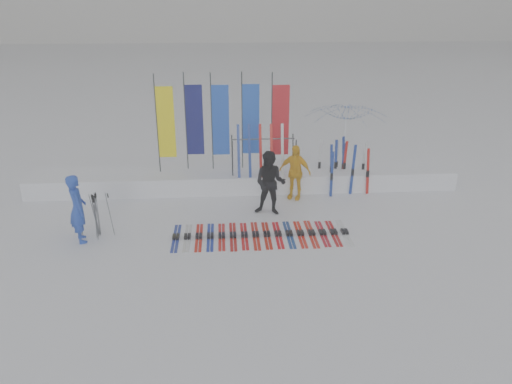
{
  "coord_description": "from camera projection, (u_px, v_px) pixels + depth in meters",
  "views": [
    {
      "loc": [
        -0.69,
        -11.12,
        6.03
      ],
      "look_at": [
        0.2,
        1.6,
        1.0
      ],
      "focal_mm": 35.0,
      "sensor_mm": 36.0,
      "label": 1
    }
  ],
  "objects": [
    {
      "name": "ski_row",
      "position": [
        261.0,
        235.0,
        13.43
      ],
      "size": [
        4.73,
        1.7,
        0.07
      ],
      "color": "navy",
      "rests_on": "ground"
    },
    {
      "name": "person_yellow",
      "position": [
        295.0,
        172.0,
        15.63
      ],
      "size": [
        1.11,
        0.83,
        1.75
      ],
      "primitive_type": "imported",
      "rotation": [
        0.0,
        0.0,
        -0.45
      ],
      "color": "yellow",
      "rests_on": "ground"
    },
    {
      "name": "tent_canopy",
      "position": [
        344.0,
        139.0,
        17.55
      ],
      "size": [
        3.59,
        3.63,
        2.62
      ],
      "primitive_type": "imported",
      "rotation": [
        0.0,
        0.0,
        -0.3
      ],
      "color": "white",
      "rests_on": "ground"
    },
    {
      "name": "snow_bank",
      "position": [
        244.0,
        179.0,
        16.73
      ],
      "size": [
        14.0,
        1.6,
        0.6
      ],
      "primitive_type": "cube",
      "color": "white",
      "rests_on": "ground"
    },
    {
      "name": "feather_flags",
      "position": [
        222.0,
        121.0,
        16.17
      ],
      "size": [
        4.27,
        0.28,
        3.2
      ],
      "color": "#383A3F",
      "rests_on": "ground"
    },
    {
      "name": "person_blue",
      "position": [
        78.0,
        209.0,
        12.85
      ],
      "size": [
        0.67,
        0.79,
        1.83
      ],
      "primitive_type": "imported",
      "rotation": [
        0.0,
        0.0,
        1.99
      ],
      "color": "#1F41B6",
      "rests_on": "ground"
    },
    {
      "name": "ground",
      "position": [
        253.0,
        252.0,
        12.57
      ],
      "size": [
        120.0,
        120.0,
        0.0
      ],
      "primitive_type": "plane",
      "color": "white",
      "rests_on": "ground"
    },
    {
      "name": "upright_skis",
      "position": [
        343.0,
        166.0,
        16.5
      ],
      "size": [
        1.54,
        1.22,
        1.69
      ],
      "color": "navy",
      "rests_on": "ground"
    },
    {
      "name": "ski_rack",
      "position": [
        263.0,
        151.0,
        16.0
      ],
      "size": [
        2.04,
        0.8,
        1.23
      ],
      "color": "#383A3F",
      "rests_on": "ground"
    },
    {
      "name": "person_black",
      "position": [
        270.0,
        183.0,
        14.46
      ],
      "size": [
        1.1,
        0.96,
        1.91
      ],
      "primitive_type": "imported",
      "rotation": [
        0.0,
        0.0,
        -0.29
      ],
      "color": "black",
      "rests_on": "ground"
    },
    {
      "name": "pole_cluster",
      "position": [
        96.0,
        216.0,
        13.22
      ],
      "size": [
        0.85,
        0.58,
        1.24
      ],
      "color": "#595B60",
      "rests_on": "ground"
    }
  ]
}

